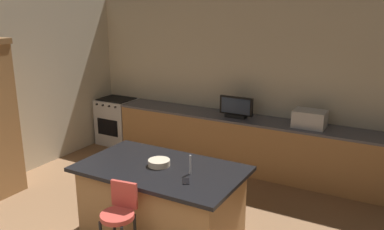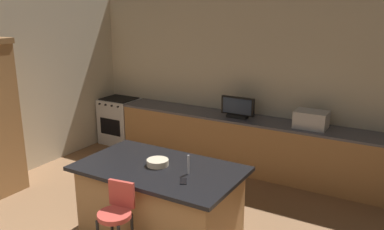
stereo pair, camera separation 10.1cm
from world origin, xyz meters
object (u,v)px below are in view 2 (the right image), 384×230
kitchen_island (160,202)px  microwave (311,119)px  tv_monitor (238,108)px  cell_phone (183,181)px  range_oven (120,121)px  bar_stool_center (117,222)px  fruit_bowl (158,162)px

kitchen_island → microwave: 2.74m
tv_monitor → cell_phone: bearing=-78.1°
microwave → cell_phone: bearing=-103.8°
range_oven → bar_stool_center: (2.68, -3.20, 0.14)m
kitchen_island → microwave: bearing=65.9°
tv_monitor → cell_phone: size_ratio=3.84×
kitchen_island → range_oven: bearing=137.7°
microwave → cell_phone: size_ratio=3.20×
kitchen_island → bar_stool_center: (-0.00, -0.75, 0.13)m
tv_monitor → range_oven: bearing=178.9°
bar_stool_center → fruit_bowl: same height
cell_phone → range_oven: bearing=109.3°
kitchen_island → bar_stool_center: 0.76m
range_oven → tv_monitor: (2.59, -0.05, 0.61)m
kitchen_island → fruit_bowl: size_ratio=7.48×
microwave → bar_stool_center: 3.41m
tv_monitor → fruit_bowl: size_ratio=2.27×
range_oven → tv_monitor: size_ratio=1.61×
tv_monitor → bar_stool_center: (0.09, -3.15, -0.47)m
kitchen_island → fruit_bowl: 0.49m
microwave → bar_stool_center: (-1.10, -3.20, -0.44)m
bar_stool_center → cell_phone: bearing=42.9°
cell_phone → tv_monitor: bearing=71.3°
kitchen_island → microwave: microwave is taller
range_oven → tv_monitor: bearing=-1.1°
bar_stool_center → cell_phone: bar_stool_center is taller
range_oven → cell_phone: size_ratio=6.17×
microwave → tv_monitor: size_ratio=0.83×
kitchen_island → cell_phone: 0.66m
kitchen_island → cell_phone: (0.45, -0.19, 0.45)m
kitchen_island → range_oven: 3.63m
range_oven → bar_stool_center: 4.18m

